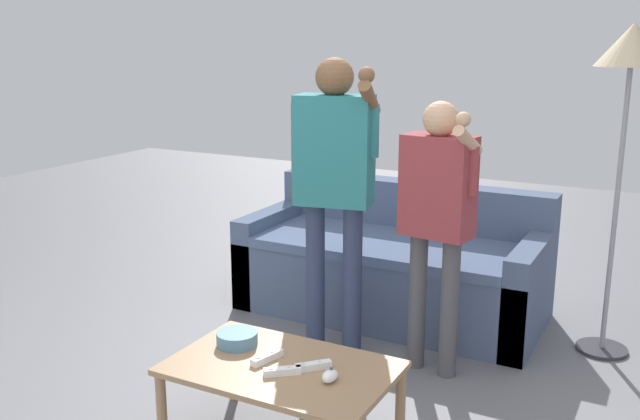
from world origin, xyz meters
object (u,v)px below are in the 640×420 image
at_px(snack_bowl, 237,338).
at_px(floor_lamp, 630,67).
at_px(coffee_table, 282,375).
at_px(game_remote_wand_far, 313,366).
at_px(game_remote_wand_spare, 282,371).
at_px(player_center, 334,172).
at_px(player_right, 437,207).
at_px(game_remote_wand_near, 267,358).
at_px(game_remote_nunchuk, 330,376).
at_px(couch, 394,267).

distance_m(snack_bowl, floor_lamp, 2.40).
bearing_deg(coffee_table, game_remote_wand_far, 12.10).
bearing_deg(game_remote_wand_spare, coffee_table, 123.53).
xyz_separation_m(floor_lamp, player_center, (-1.34, -0.70, -0.55)).
bearing_deg(coffee_table, player_right, 72.52).
bearing_deg(floor_lamp, game_remote_wand_near, -124.66).
height_order(snack_bowl, floor_lamp, floor_lamp).
bearing_deg(game_remote_wand_spare, player_right, 75.97).
bearing_deg(game_remote_wand_near, snack_bowl, 159.86).
height_order(coffee_table, player_center, player_center).
height_order(game_remote_nunchuk, game_remote_wand_near, game_remote_nunchuk).
bearing_deg(game_remote_wand_far, floor_lamp, 60.14).
bearing_deg(floor_lamp, couch, 179.60).
bearing_deg(player_center, game_remote_nunchuk, -63.91).
height_order(game_remote_nunchuk, game_remote_wand_spare, game_remote_nunchuk).
bearing_deg(game_remote_wand_spare, game_remote_nunchuk, 11.02).
distance_m(couch, game_remote_wand_spare, 1.79).
relative_size(player_right, player_center, 0.88).
distance_m(snack_bowl, game_remote_nunchuk, 0.53).
bearing_deg(game_remote_wand_spare, game_remote_wand_far, 48.72).
xyz_separation_m(game_remote_nunchuk, game_remote_wand_far, (-0.11, 0.06, -0.01)).
bearing_deg(game_remote_wand_far, player_center, 112.19).
bearing_deg(floor_lamp, game_remote_wand_far, -119.86).
relative_size(coffee_table, game_remote_nunchuk, 10.57).
xyz_separation_m(player_center, game_remote_wand_far, (0.39, -0.96, -0.61)).
bearing_deg(game_remote_nunchuk, floor_lamp, 63.88).
xyz_separation_m(snack_bowl, game_remote_wand_near, (0.20, -0.07, -0.01)).
height_order(player_right, game_remote_wand_spare, player_right).
bearing_deg(game_remote_wand_far, game_remote_wand_near, -173.90).
distance_m(snack_bowl, player_center, 1.08).
xyz_separation_m(couch, snack_bowl, (-0.09, -1.61, 0.13)).
height_order(couch, floor_lamp, floor_lamp).
distance_m(couch, coffee_table, 1.71).
relative_size(snack_bowl, game_remote_nunchuk, 2.07).
bearing_deg(game_remote_nunchuk, snack_bowl, 167.66).
xyz_separation_m(player_right, game_remote_wand_near, (-0.39, -0.99, -0.49)).
bearing_deg(player_right, game_remote_wand_near, -111.41).
relative_size(coffee_table, game_remote_wand_near, 5.63).
distance_m(coffee_table, game_remote_nunchuk, 0.26).
height_order(player_right, game_remote_wand_near, player_right).
xyz_separation_m(game_remote_nunchuk, player_center, (-0.50, 1.02, 0.61)).
relative_size(player_center, game_remote_wand_far, 12.02).
height_order(couch, game_remote_nunchuk, couch).
height_order(coffee_table, player_right, player_right).
bearing_deg(player_right, game_remote_nunchuk, -93.96).
bearing_deg(game_remote_nunchuk, game_remote_wand_near, 172.90).
bearing_deg(floor_lamp, game_remote_wand_spare, -120.60).
relative_size(couch, game_remote_wand_near, 11.27).
bearing_deg(player_right, couch, 125.76).
bearing_deg(game_remote_wand_near, player_center, 100.41).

